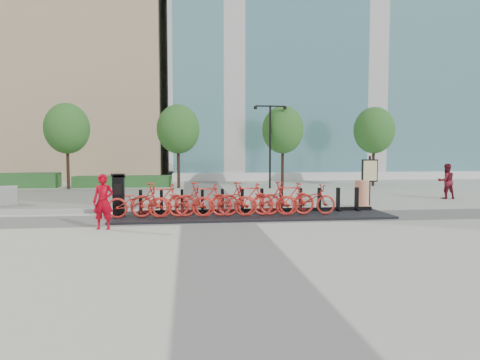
{
  "coord_description": "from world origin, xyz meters",
  "views": [
    {
      "loc": [
        -0.96,
        -14.4,
        2.32
      ],
      "look_at": [
        1.0,
        1.5,
        1.2
      ],
      "focal_mm": 32.0,
      "sensor_mm": 36.0,
      "label": 1
    }
  ],
  "objects": [
    {
      "name": "bike_5",
      "position": [
        1.0,
        -0.05,
        0.66
      ],
      "size": [
        1.94,
        0.55,
        1.17
      ],
      "primitive_type": "imported",
      "rotation": [
        0.0,
        0.0,
        1.57
      ],
      "color": "red",
      "rests_on": "dock_pad"
    },
    {
      "name": "construction_barrel",
      "position": [
        6.06,
        2.12,
        0.55
      ],
      "size": [
        0.59,
        0.59,
        1.09
      ],
      "primitive_type": "cylinder",
      "rotation": [
        0.0,
        0.0,
        -0.05
      ],
      "color": "#F54909",
      "rests_on": "ground"
    },
    {
      "name": "hedge_b",
      "position": [
        -5.0,
        13.2,
        0.35
      ],
      "size": [
        6.0,
        1.2,
        0.7
      ],
      "primitive_type": "cube",
      "color": "#193F1B",
      "rests_on": "ground"
    },
    {
      "name": "bike_6",
      "position": [
        1.72,
        -0.05,
        0.61
      ],
      "size": [
        2.0,
        0.7,
        1.05
      ],
      "primitive_type": "imported",
      "rotation": [
        0.0,
        0.0,
        1.57
      ],
      "color": "red",
      "rests_on": "dock_pad"
    },
    {
      "name": "bike_0",
      "position": [
        -2.6,
        -0.05,
        0.61
      ],
      "size": [
        2.0,
        0.7,
        1.05
      ],
      "primitive_type": "imported",
      "rotation": [
        0.0,
        0.0,
        1.57
      ],
      "color": "red",
      "rests_on": "dock_pad"
    },
    {
      "name": "tree_2",
      "position": [
        5.0,
        12.0,
        3.59
      ],
      "size": [
        2.6,
        2.6,
        5.1
      ],
      "color": "#38261C",
      "rests_on": "ground"
    },
    {
      "name": "bike_3",
      "position": [
        -0.44,
        -0.05,
        0.66
      ],
      "size": [
        1.94,
        0.55,
        1.17
      ],
      "primitive_type": "imported",
      "rotation": [
        0.0,
        0.0,
        1.57
      ],
      "color": "red",
      "rests_on": "dock_pad"
    },
    {
      "name": "tree_0",
      "position": [
        -8.0,
        12.0,
        3.59
      ],
      "size": [
        2.6,
        2.6,
        5.1
      ],
      "color": "#38261C",
      "rests_on": "ground"
    },
    {
      "name": "bike_4",
      "position": [
        0.28,
        -0.05,
        0.61
      ],
      "size": [
        2.0,
        0.7,
        1.05
      ],
      "primitive_type": "imported",
      "rotation": [
        0.0,
        0.0,
        1.57
      ],
      "color": "red",
      "rests_on": "dock_pad"
    },
    {
      "name": "tree_3",
      "position": [
        11.0,
        12.0,
        3.59
      ],
      "size": [
        2.6,
        2.6,
        5.1
      ],
      "color": "#38261C",
      "rests_on": "ground"
    },
    {
      "name": "worker_red",
      "position": [
        -3.42,
        -1.56,
        0.82
      ],
      "size": [
        0.64,
        0.46,
        1.63
      ],
      "primitive_type": "imported",
      "rotation": [
        0.0,
        0.0,
        -0.11
      ],
      "color": "#AA0011",
      "rests_on": "ground"
    },
    {
      "name": "ground",
      "position": [
        0.0,
        0.0,
        0.0
      ],
      "size": [
        120.0,
        120.0,
        0.0
      ],
      "primitive_type": "plane",
      "color": "#A4A59D"
    },
    {
      "name": "dock_rail_posts",
      "position": [
        1.36,
        0.77,
        0.51
      ],
      "size": [
        8.02,
        0.5,
        0.85
      ],
      "primitive_type": null,
      "color": "black",
      "rests_on": "dock_pad"
    },
    {
      "name": "tan_building",
      "position": [
        -16.0,
        26.0,
        15.0
      ],
      "size": [
        26.0,
        16.0,
        30.0
      ],
      "primitive_type": "cube",
      "color": "tan",
      "rests_on": "ground"
    },
    {
      "name": "bike_1",
      "position": [
        -1.88,
        -0.05,
        0.66
      ],
      "size": [
        1.94,
        0.55,
        1.17
      ],
      "primitive_type": "imported",
      "rotation": [
        0.0,
        0.0,
        1.57
      ],
      "color": "red",
      "rests_on": "dock_pad"
    },
    {
      "name": "bike_2",
      "position": [
        -1.16,
        -0.05,
        0.61
      ],
      "size": [
        2.0,
        0.7,
        1.05
      ],
      "primitive_type": "imported",
      "rotation": [
        0.0,
        0.0,
        1.57
      ],
      "color": "red",
      "rests_on": "dock_pad"
    },
    {
      "name": "tree_1",
      "position": [
        -1.5,
        12.0,
        3.59
      ],
      "size": [
        2.6,
        2.6,
        5.1
      ],
      "color": "#38261C",
      "rests_on": "ground"
    },
    {
      "name": "map_sign",
      "position": [
        6.63,
        2.7,
        1.38
      ],
      "size": [
        0.68,
        0.12,
        2.08
      ],
      "rotation": [
        0.0,
        0.0,
        -0.01
      ],
      "color": "black",
      "rests_on": "ground"
    },
    {
      "name": "bike_8",
      "position": [
        3.16,
        -0.05,
        0.61
      ],
      "size": [
        2.0,
        0.7,
        1.05
      ],
      "primitive_type": "imported",
      "rotation": [
        0.0,
        0.0,
        1.57
      ],
      "color": "red",
      "rests_on": "dock_pad"
    },
    {
      "name": "streetlamp",
      "position": [
        4.0,
        11.0,
        3.13
      ],
      "size": [
        2.0,
        0.2,
        5.0
      ],
      "color": "black",
      "rests_on": "ground"
    },
    {
      "name": "kiosk",
      "position": [
        -3.29,
        0.43,
        0.78
      ],
      "size": [
        0.46,
        0.39,
        1.45
      ],
      "rotation": [
        0.0,
        0.0,
        0.03
      ],
      "color": "black",
      "rests_on": "dock_pad"
    },
    {
      "name": "glass_building",
      "position": [
        14.0,
        26.0,
        12.0
      ],
      "size": [
        32.0,
        16.0,
        24.0
      ],
      "primitive_type": "cube",
      "color": "teal",
      "rests_on": "ground"
    },
    {
      "name": "bike_7",
      "position": [
        2.44,
        -0.05,
        0.66
      ],
      "size": [
        1.94,
        0.55,
        1.17
      ],
      "primitive_type": "imported",
      "rotation": [
        0.0,
        0.0,
        1.57
      ],
      "color": "red",
      "rests_on": "dock_pad"
    },
    {
      "name": "pedestrian",
      "position": [
        11.32,
        4.6,
        0.84
      ],
      "size": [
        0.85,
        0.68,
        1.68
      ],
      "primitive_type": "imported",
      "rotation": [
        0.0,
        0.0,
        3.09
      ],
      "color": "maroon",
      "rests_on": "ground"
    },
    {
      "name": "dock_pad",
      "position": [
        1.3,
        0.3,
        0.04
      ],
      "size": [
        9.6,
        2.4,
        0.08
      ],
      "primitive_type": "cube",
      "color": "black",
      "rests_on": "ground"
    }
  ]
}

